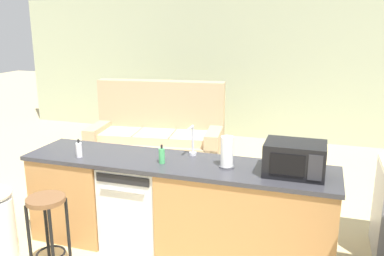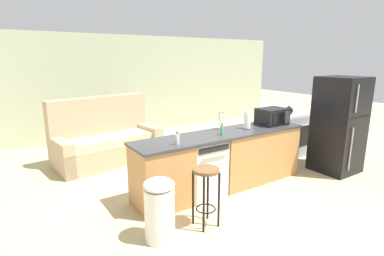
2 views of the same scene
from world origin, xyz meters
TOP-DOWN VIEW (x-y plane):
  - ground_plane at (0.00, 0.00)m, footprint 24.00×24.00m
  - wall_back at (0.30, 4.20)m, footprint 10.00×0.06m
  - kitchen_counter at (0.24, 0.00)m, footprint 2.94×0.66m
  - dishwasher at (-0.25, -0.00)m, footprint 0.58×0.61m
  - microwave at (1.22, -0.00)m, footprint 0.50×0.37m
  - sink_faucet at (0.25, 0.21)m, footprint 0.07×0.18m
  - paper_towel_roll at (0.64, -0.01)m, footprint 0.14×0.14m
  - soap_bottle at (0.05, -0.09)m, footprint 0.06×0.06m
  - dish_soap_bottle at (-0.77, -0.16)m, footprint 0.06×0.06m
  - bar_stool at (-0.72, -0.76)m, footprint 0.32×0.32m
  - couch at (-0.98, 2.27)m, footprint 2.10×1.16m

SIDE VIEW (x-z plane):
  - ground_plane at x=0.00m, z-range 0.00..0.00m
  - couch at x=-0.98m, z-range -0.24..1.03m
  - kitchen_counter at x=0.24m, z-range -0.03..0.87m
  - dishwasher at x=-0.25m, z-range 0.00..0.84m
  - bar_stool at x=-0.72m, z-range 0.17..0.91m
  - soap_bottle at x=0.05m, z-range 0.88..1.06m
  - dish_soap_bottle at x=-0.77m, z-range 0.88..1.06m
  - sink_faucet at x=0.25m, z-range 0.88..1.18m
  - paper_towel_roll at x=0.64m, z-range 0.90..1.18m
  - microwave at x=1.22m, z-range 0.90..1.18m
  - wall_back at x=0.30m, z-range 0.00..2.60m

